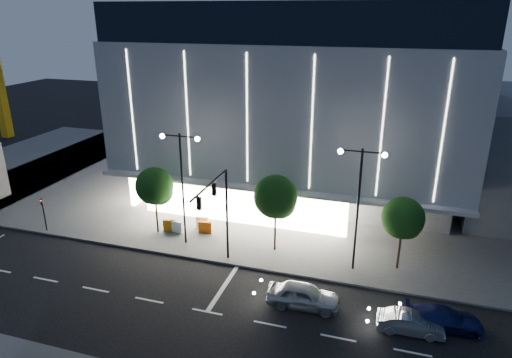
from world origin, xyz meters
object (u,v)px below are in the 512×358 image
object	(u,v)px
tree_mid	(276,199)
tree_right	(403,220)
barrier_a	(170,226)
ped_signal_far	(44,211)
car_third	(444,318)
barrier_d	(202,222)
tree_left	(155,188)
traffic_mast	(219,205)
street_lamp_east	(359,193)
car_lead	(303,295)
barrier_c	(205,227)
car_second	(410,323)
barrier_b	(176,227)
street_lamp_west	(182,173)

from	to	relation	value
tree_mid	tree_right	size ratio (longest dim) A/B	1.12
barrier_a	tree_right	bearing A→B (deg)	-4.76
ped_signal_far	car_third	distance (m)	30.86
barrier_d	tree_left	bearing A→B (deg)	-155.93
traffic_mast	barrier_a	xyz separation A→B (m)	(-6.11, 4.08, -4.38)
street_lamp_east	tree_left	world-z (taller)	street_lamp_east
street_lamp_east	car_lead	world-z (taller)	street_lamp_east
barrier_a	barrier_c	world-z (taller)	same
ped_signal_far	tree_left	bearing A→B (deg)	15.61
tree_mid	barrier_d	bearing A→B (deg)	165.72
street_lamp_east	ped_signal_far	xyz separation A→B (m)	(-25.00, -1.50, -4.07)
ped_signal_far	car_second	xyz separation A→B (m)	(28.82, -4.27, -1.27)
car_third	barrier_b	size ratio (longest dim) A/B	3.97
traffic_mast	car_lead	bearing A→B (deg)	-21.18
tree_left	car_third	size ratio (longest dim) A/B	1.31
street_lamp_west	barrier_d	xyz separation A→B (m)	(0.22, 2.75, -5.31)
street_lamp_west	barrier_c	bearing A→B (deg)	67.21
car_lead	barrier_c	world-z (taller)	car_lead
barrier_b	car_lead	bearing A→B (deg)	-22.63
ped_signal_far	tree_mid	world-z (taller)	tree_mid
street_lamp_west	barrier_c	world-z (taller)	street_lamp_west
traffic_mast	barrier_a	bearing A→B (deg)	146.31
car_second	barrier_b	bearing A→B (deg)	66.25
ped_signal_far	car_lead	xyz separation A→B (m)	(22.49, -3.67, -1.11)
tree_right	barrier_c	xyz separation A→B (m)	(-15.20, 0.94, -3.23)
street_lamp_east	car_second	bearing A→B (deg)	-56.48
street_lamp_east	barrier_d	xyz separation A→B (m)	(-12.78, 2.75, -5.31)
ped_signal_far	barrier_d	xyz separation A→B (m)	(12.22, 4.25, -1.24)
tree_left	barrier_a	distance (m)	3.51
traffic_mast	barrier_d	xyz separation A→B (m)	(-3.78, 5.41, -4.38)
tree_mid	barrier_c	bearing A→B (deg)	171.34
car_third	barrier_d	size ratio (longest dim) A/B	3.97
street_lamp_west	barrier_d	world-z (taller)	street_lamp_west
ped_signal_far	barrier_b	size ratio (longest dim) A/B	2.73
tree_left	car_second	bearing A→B (deg)	-18.93
traffic_mast	car_third	xyz separation A→B (m)	(14.66, -2.12, -4.39)
street_lamp_east	tree_right	distance (m)	3.81
street_lamp_east	barrier_b	xyz separation A→B (m)	(-14.50, 1.39, -5.31)
ped_signal_far	car_second	size ratio (longest dim) A/B	0.80
street_lamp_west	car_third	world-z (taller)	street_lamp_west
traffic_mast	barrier_c	xyz separation A→B (m)	(-3.17, 4.63, -4.38)
street_lamp_east	car_third	size ratio (longest dim) A/B	2.06
car_third	barrier_c	size ratio (longest dim) A/B	3.97
car_lead	barrier_b	xyz separation A→B (m)	(-11.98, 6.56, -0.12)
ped_signal_far	car_second	bearing A→B (deg)	-8.42
tree_mid	car_lead	world-z (taller)	tree_mid
car_second	barrier_a	size ratio (longest dim) A/B	3.39
barrier_d	barrier_c	bearing A→B (deg)	-56.89
tree_mid	barrier_c	size ratio (longest dim) A/B	5.59
tree_left	barrier_c	xyz separation A→B (m)	(3.80, 0.94, -3.38)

